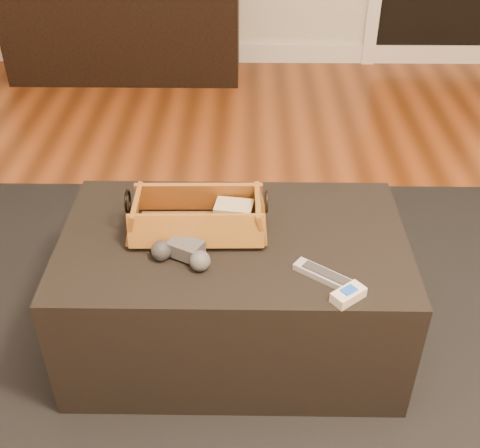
{
  "coord_description": "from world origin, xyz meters",
  "views": [
    {
      "loc": [
        0.06,
        -1.18,
        1.47
      ],
      "look_at": [
        0.04,
        0.18,
        0.49
      ],
      "focal_mm": 45.0,
      "sensor_mm": 36.0,
      "label": 1
    }
  ],
  "objects_px": {
    "ottoman": "(234,291)",
    "game_controller": "(183,253)",
    "media_cabinet": "(125,31)",
    "silver_remote": "(327,276)",
    "tv_remote": "(191,227)",
    "wicker_basket": "(198,218)",
    "cream_gadget": "(348,295)"
  },
  "relations": [
    {
      "from": "media_cabinet",
      "to": "silver_remote",
      "type": "xyz_separation_m",
      "value": [
        0.97,
        -2.49,
        0.17
      ]
    },
    {
      "from": "media_cabinet",
      "to": "game_controller",
      "type": "bearing_deg",
      "value": -76.28
    },
    {
      "from": "media_cabinet",
      "to": "cream_gadget",
      "type": "height_order",
      "value": "media_cabinet"
    },
    {
      "from": "wicker_basket",
      "to": "silver_remote",
      "type": "relative_size",
      "value": 2.29
    },
    {
      "from": "silver_remote",
      "to": "cream_gadget",
      "type": "height_order",
      "value": "cream_gadget"
    },
    {
      "from": "ottoman",
      "to": "game_controller",
      "type": "height_order",
      "value": "game_controller"
    },
    {
      "from": "wicker_basket",
      "to": "media_cabinet",
      "type": "bearing_deg",
      "value": 105.28
    },
    {
      "from": "tv_remote",
      "to": "silver_remote",
      "type": "bearing_deg",
      "value": -34.72
    },
    {
      "from": "cream_gadget",
      "to": "wicker_basket",
      "type": "bearing_deg",
      "value": 144.39
    },
    {
      "from": "silver_remote",
      "to": "tv_remote",
      "type": "bearing_deg",
      "value": 152.36
    },
    {
      "from": "game_controller",
      "to": "silver_remote",
      "type": "xyz_separation_m",
      "value": [
        0.38,
        -0.07,
        -0.02
      ]
    },
    {
      "from": "media_cabinet",
      "to": "wicker_basket",
      "type": "relative_size",
      "value": 3.51
    },
    {
      "from": "game_controller",
      "to": "cream_gadget",
      "type": "height_order",
      "value": "game_controller"
    },
    {
      "from": "ottoman",
      "to": "cream_gadget",
      "type": "relative_size",
      "value": 10.28
    },
    {
      "from": "ottoman",
      "to": "silver_remote",
      "type": "bearing_deg",
      "value": -36.05
    },
    {
      "from": "media_cabinet",
      "to": "silver_remote",
      "type": "height_order",
      "value": "media_cabinet"
    },
    {
      "from": "ottoman",
      "to": "wicker_basket",
      "type": "bearing_deg",
      "value": 164.82
    },
    {
      "from": "media_cabinet",
      "to": "silver_remote",
      "type": "relative_size",
      "value": 8.05
    },
    {
      "from": "game_controller",
      "to": "ottoman",
      "type": "bearing_deg",
      "value": 39.7
    },
    {
      "from": "wicker_basket",
      "to": "game_controller",
      "type": "distance_m",
      "value": 0.14
    },
    {
      "from": "silver_remote",
      "to": "wicker_basket",
      "type": "bearing_deg",
      "value": 149.22
    },
    {
      "from": "tv_remote",
      "to": "silver_remote",
      "type": "xyz_separation_m",
      "value": [
        0.37,
        -0.19,
        -0.01
      ]
    },
    {
      "from": "ottoman",
      "to": "tv_remote",
      "type": "xyz_separation_m",
      "value": [
        -0.12,
        0.01,
        0.23
      ]
    },
    {
      "from": "ottoman",
      "to": "wicker_basket",
      "type": "relative_size",
      "value": 2.5
    },
    {
      "from": "tv_remote",
      "to": "cream_gadget",
      "type": "xyz_separation_m",
      "value": [
        0.42,
        -0.27,
        -0.01
      ]
    },
    {
      "from": "wicker_basket",
      "to": "silver_remote",
      "type": "height_order",
      "value": "wicker_basket"
    },
    {
      "from": "media_cabinet",
      "to": "game_controller",
      "type": "distance_m",
      "value": 2.49
    },
    {
      "from": "ottoman",
      "to": "tv_remote",
      "type": "bearing_deg",
      "value": 174.14
    },
    {
      "from": "tv_remote",
      "to": "game_controller",
      "type": "relative_size",
      "value": 1.14
    },
    {
      "from": "wicker_basket",
      "to": "silver_remote",
      "type": "xyz_separation_m",
      "value": [
        0.35,
        -0.21,
        -0.04
      ]
    },
    {
      "from": "tv_remote",
      "to": "silver_remote",
      "type": "distance_m",
      "value": 0.42
    },
    {
      "from": "tv_remote",
      "to": "wicker_basket",
      "type": "bearing_deg",
      "value": 30.87
    }
  ]
}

